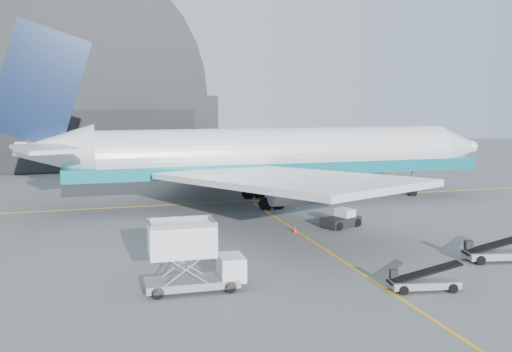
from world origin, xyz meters
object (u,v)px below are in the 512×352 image
object	(u,v)px
catering_truck	(191,257)
pushback_tug	(342,220)
airliner	(262,155)
belt_loader_a	(423,282)
belt_loader_b	(498,253)

from	to	relation	value
catering_truck	pushback_tug	bearing A→B (deg)	41.62
airliner	pushback_tug	bearing A→B (deg)	-73.86
catering_truck	belt_loader_a	world-z (taller)	catering_truck
pushback_tug	belt_loader_a	distance (m)	17.42
belt_loader_b	pushback_tug	bearing A→B (deg)	124.87
airliner	belt_loader_b	xyz separation A→B (m)	(9.87, -26.09, -4.76)
belt_loader_a	belt_loader_b	distance (m)	9.50
belt_loader_a	belt_loader_b	bearing A→B (deg)	34.56
airliner	catering_truck	size ratio (longest dim) A/B	9.17
airliner	belt_loader_b	bearing A→B (deg)	-69.27
catering_truck	pushback_tug	xyz separation A→B (m)	(15.90, 13.56, -1.45)
airliner	belt_loader_b	size ratio (longest dim) A/B	10.31
airliner	belt_loader_b	world-z (taller)	airliner
pushback_tug	belt_loader_a	xyz separation A→B (m)	(-2.45, -17.25, -0.09)
catering_truck	belt_loader_b	xyz separation A→B (m)	(22.04, 0.36, -1.45)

